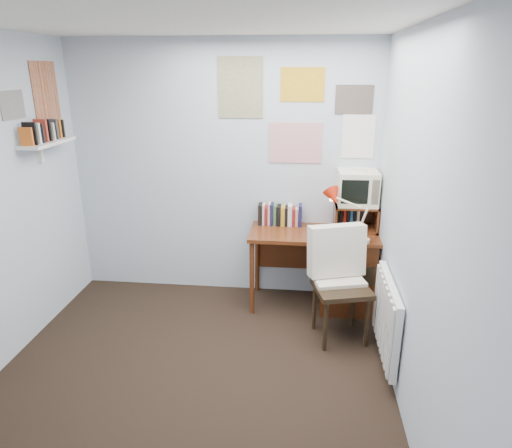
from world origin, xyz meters
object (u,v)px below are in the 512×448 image
at_px(crt_tv, 357,186).
at_px(wall_shelf, 47,143).
at_px(desk, 340,267).
at_px(tv_riser, 355,217).
at_px(desk_lamp, 365,220).
at_px(desk_chair, 341,288).
at_px(radiator, 387,318).

xyz_separation_m(crt_tv, wall_shelf, (-2.69, -0.51, 0.44)).
bearing_deg(desk, tv_riser, 42.96).
relative_size(desk, tv_riser, 3.00).
bearing_deg(crt_tv, desk_lamp, -83.91).
distance_m(desk_chair, crt_tv, 1.01).
xyz_separation_m(desk, crt_tv, (0.12, 0.13, 0.78)).
distance_m(desk_lamp, tv_riser, 0.34).
height_order(desk_chair, desk_lamp, desk_lamp).
bearing_deg(desk, wall_shelf, -171.60).
distance_m(desk, desk_lamp, 0.62).
bearing_deg(desk_lamp, radiator, -85.47).
relative_size(tv_riser, crt_tv, 1.10).
bearing_deg(tv_riser, crt_tv, 90.32).
height_order(tv_riser, crt_tv, crt_tv).
distance_m(desk, crt_tv, 0.80).
height_order(desk, desk_lamp, desk_lamp).
height_order(desk, tv_riser, tv_riser).
bearing_deg(tv_riser, desk_chair, -102.51).
bearing_deg(crt_tv, tv_riser, -91.09).
xyz_separation_m(desk_chair, crt_tv, (0.15, 0.71, 0.71)).
xyz_separation_m(tv_riser, crt_tv, (-0.00, 0.02, 0.30)).
bearing_deg(wall_shelf, desk, 8.40).
bearing_deg(desk, radiator, -72.76).
bearing_deg(wall_shelf, tv_riser, 10.32).
bearing_deg(desk_lamp, desk, 121.46).
relative_size(desk_chair, crt_tv, 2.59).
bearing_deg(desk_lamp, crt_tv, 92.13).
distance_m(desk, wall_shelf, 2.87).
bearing_deg(wall_shelf, radiator, -10.89).
bearing_deg(desk, desk_chair, -93.36).
height_order(crt_tv, wall_shelf, wall_shelf).
bearing_deg(wall_shelf, desk_lamp, 3.35).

